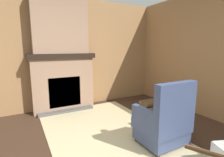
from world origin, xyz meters
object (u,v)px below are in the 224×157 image
at_px(armchair, 164,123).
at_px(oil_lamp_vase, 48,49).
at_px(firewood_stack, 149,106).
at_px(storage_case, 71,50).

xyz_separation_m(armchair, oil_lamp_vase, (-2.39, -1.25, 1.10)).
relative_size(firewood_stack, storage_case, 2.15).
height_order(firewood_stack, storage_case, storage_case).
height_order(armchair, firewood_stack, armchair).
distance_m(armchair, firewood_stack, 1.50).
bearing_deg(armchair, storage_case, 16.18).
height_order(oil_lamp_vase, storage_case, oil_lamp_vase).
relative_size(armchair, storage_case, 4.97).
distance_m(firewood_stack, oil_lamp_vase, 2.69).
xyz_separation_m(oil_lamp_vase, storage_case, (0.00, 0.53, -0.03)).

